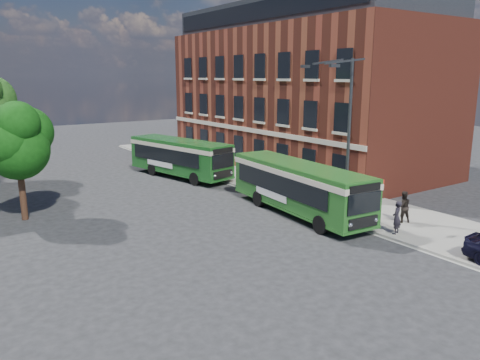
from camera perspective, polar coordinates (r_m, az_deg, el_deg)
ground at (r=26.37m, az=1.63°, el=-5.20°), size 120.00×120.00×0.00m
pavement at (r=36.59m, az=3.16°, el=-0.01°), size 6.00×48.00×0.15m
kerb_line at (r=34.88m, az=-0.83°, el=-0.74°), size 0.12×48.00×0.01m
brick_office at (r=43.27m, az=7.49°, el=11.07°), size 12.10×26.00×14.20m
street_lamp at (r=27.02m, az=12.60°, el=5.35°), size 2.96×2.38×9.00m
bus_stop_sign at (r=26.78m, az=16.81°, el=-2.11°), size 0.35×0.08×2.52m
bus_front at (r=27.74m, az=7.15°, el=-0.47°), size 3.40×11.01×3.02m
bus_rear at (r=37.98m, az=-7.35°, el=3.07°), size 4.62×10.29×3.02m
pedestrian_a at (r=25.14m, az=18.56°, el=-4.36°), size 0.73×0.60×1.73m
pedestrian_b at (r=27.23m, az=19.25°, el=-3.09°), size 1.07×0.99×1.75m
tree_left at (r=28.67m, az=-25.42°, el=4.42°), size 4.01×3.81×6.76m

